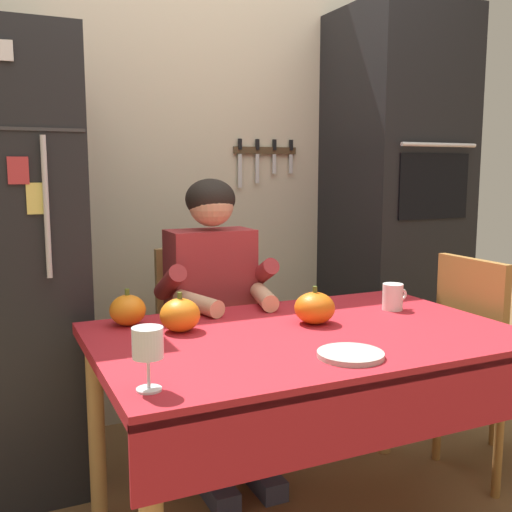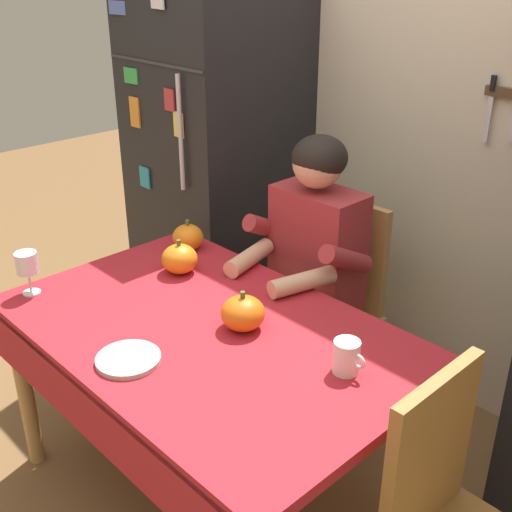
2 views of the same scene
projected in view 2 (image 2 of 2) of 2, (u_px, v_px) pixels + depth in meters
The scene contains 12 objects.
ground_plane at pixel (194, 510), 2.35m from camera, with size 10.00×10.00×0.00m, color brown.
back_wall_assembly at pixel (448, 102), 2.60m from camera, with size 3.70×0.13×2.60m.
refrigerator at pixel (218, 164), 3.18m from camera, with size 0.68×0.71×1.80m.
dining_table at pixel (203, 352), 2.11m from camera, with size 1.40×0.90×0.74m.
chair_behind_person at pixel (333, 298), 2.74m from camera, with size 0.40×0.40×0.93m.
seated_person at pixel (305, 264), 2.52m from camera, with size 0.47×0.55×1.25m.
coffee_mug at pixel (347, 357), 1.85m from camera, with size 0.11×0.08×0.10m.
wine_glass at pixel (27, 264), 2.25m from camera, with size 0.08×0.08×0.16m.
pumpkin_large at pixel (188, 237), 2.62m from camera, with size 0.13×0.13×0.13m.
pumpkin_medium at pixel (243, 313), 2.07m from camera, with size 0.14×0.14×0.13m.
pumpkin_small at pixel (180, 259), 2.43m from camera, with size 0.14×0.14×0.13m.
serving_tray at pixel (128, 359), 1.92m from camera, with size 0.20×0.20×0.02m, color #B7B2A8.
Camera 2 is at (1.40, -1.02, 1.85)m, focal length 44.96 mm.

